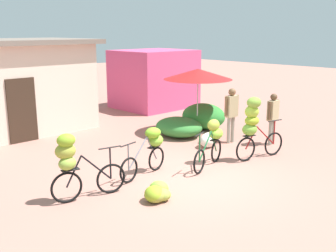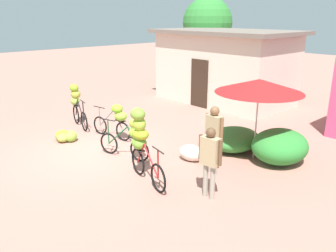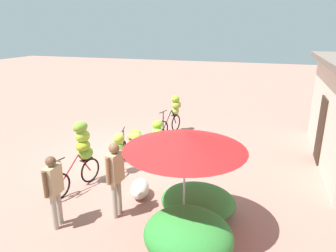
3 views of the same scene
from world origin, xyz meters
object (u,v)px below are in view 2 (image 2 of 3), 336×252
at_px(bicycle_near_pile, 116,118).
at_px(bicycle_by_shop, 141,138).
at_px(produce_sack, 191,153).
at_px(tree_behind_building, 208,23).
at_px(bicycle_leftmost, 77,101).
at_px(person_bystander, 214,133).
at_px(building_low, 225,66).
at_px(bicycle_center_loaded, 131,135).
at_px(banana_pile_on_ground, 65,136).
at_px(market_umbrella, 259,86).
at_px(person_vendor, 210,156).

xyz_separation_m(bicycle_near_pile, bicycle_by_shop, (2.66, -1.12, 0.31)).
bearing_deg(produce_sack, tree_behind_building, 129.32).
relative_size(bicycle_leftmost, person_bystander, 0.94).
relative_size(produce_sack, person_bystander, 0.41).
relative_size(bicycle_by_shop, produce_sack, 2.47).
height_order(building_low, produce_sack, building_low).
bearing_deg(bicycle_near_pile, bicycle_leftmost, -175.98).
height_order(building_low, bicycle_by_shop, building_low).
distance_m(building_low, tree_behind_building, 4.20).
height_order(bicycle_center_loaded, produce_sack, bicycle_center_loaded).
xyz_separation_m(tree_behind_building, banana_pile_on_ground, (3.09, -10.10, -3.15)).
xyz_separation_m(market_umbrella, person_vendor, (0.57, -2.54, -1.05)).
relative_size(produce_sack, person_vendor, 0.44).
xyz_separation_m(produce_sack, person_vendor, (1.61, -1.15, 0.74)).
xyz_separation_m(bicycle_leftmost, bicycle_by_shop, (4.85, -0.97, 0.16)).
xyz_separation_m(market_umbrella, banana_pile_on_ground, (-4.74, -3.18, -1.85)).
bearing_deg(produce_sack, bicycle_leftmost, -172.38).
distance_m(bicycle_center_loaded, person_bystander, 2.27).
relative_size(bicycle_leftmost, produce_sack, 2.28).
relative_size(bicycle_by_shop, banana_pile_on_ground, 2.08).
bearing_deg(produce_sack, banana_pile_on_ground, -154.14).
height_order(bicycle_leftmost, person_vendor, person_vendor).
relative_size(bicycle_leftmost, bicycle_near_pile, 0.98).
distance_m(bicycle_by_shop, person_bystander, 1.75).
height_order(tree_behind_building, bicycle_leftmost, tree_behind_building).
distance_m(bicycle_center_loaded, produce_sack, 1.68).
xyz_separation_m(building_low, bicycle_near_pile, (0.98, -6.51, -0.88)).
relative_size(banana_pile_on_ground, produce_sack, 1.19).
bearing_deg(person_vendor, banana_pile_on_ground, -173.10).
height_order(bicycle_leftmost, bicycle_by_shop, bicycle_by_shop).
xyz_separation_m(produce_sack, person_bystander, (0.87, -0.16, 0.83)).
xyz_separation_m(bicycle_center_loaded, bicycle_by_shop, (1.07, -0.51, 0.31)).
bearing_deg(bicycle_by_shop, produce_sack, 87.04).
relative_size(bicycle_near_pile, bicycle_center_loaded, 1.01).
bearing_deg(bicycle_near_pile, bicycle_center_loaded, -21.02).
distance_m(bicycle_near_pile, bicycle_by_shop, 2.90).
bearing_deg(tree_behind_building, bicycle_by_shop, -55.92).
distance_m(bicycle_leftmost, banana_pile_on_ground, 1.81).
bearing_deg(tree_behind_building, person_vendor, -48.35).
distance_m(market_umbrella, bicycle_near_pile, 4.42).
bearing_deg(produce_sack, building_low, 121.79).
xyz_separation_m(market_umbrella, bicycle_center_loaded, (-2.19, -2.50, -1.31)).
height_order(building_low, person_bystander, building_low).
bearing_deg(bicycle_near_pile, building_low, 98.56).
relative_size(bicycle_center_loaded, bicycle_by_shop, 0.93).
relative_size(bicycle_leftmost, banana_pile_on_ground, 1.92).
height_order(building_low, market_umbrella, building_low).
relative_size(building_low, market_umbrella, 2.68).
relative_size(bicycle_by_shop, person_bystander, 1.02).
bearing_deg(person_bystander, bicycle_near_pile, -174.53).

